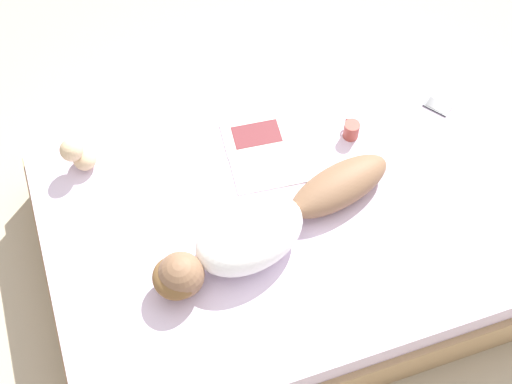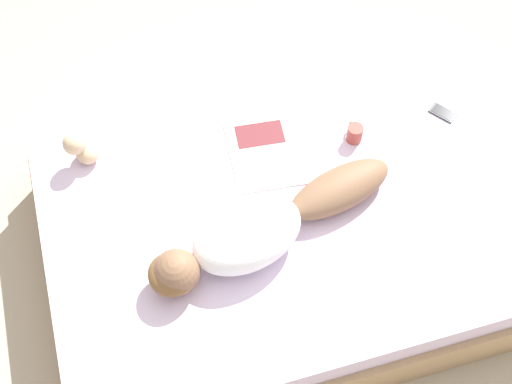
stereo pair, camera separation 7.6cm
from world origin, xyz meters
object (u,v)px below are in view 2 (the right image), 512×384
(person, at_px, (258,230))
(open_magazine, at_px, (264,152))
(coffee_mug, at_px, (355,133))
(cell_phone, at_px, (443,113))

(person, bearing_deg, open_magazine, -34.16)
(person, distance_m, open_magazine, 0.50)
(person, height_order, coffee_mug, person)
(person, xyz_separation_m, cell_phone, (0.44, -1.11, -0.10))
(person, bearing_deg, coffee_mug, -70.47)
(open_magazine, bearing_deg, coffee_mug, -90.45)
(open_magazine, xyz_separation_m, coffee_mug, (-0.05, -0.45, 0.04))
(open_magazine, xyz_separation_m, cell_phone, (-0.02, -0.94, 0.00))
(open_magazine, height_order, coffee_mug, coffee_mug)
(person, height_order, cell_phone, person)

